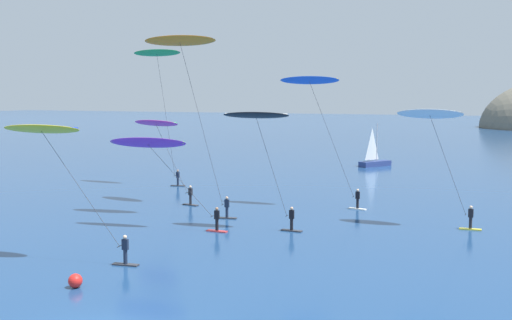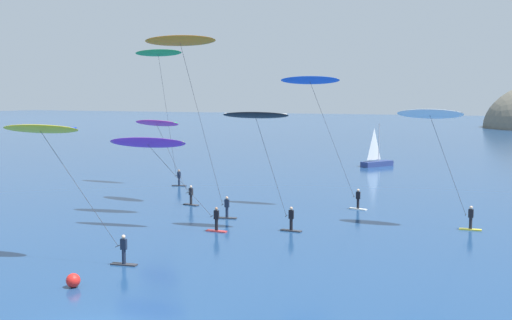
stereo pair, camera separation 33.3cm
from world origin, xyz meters
name	(u,v)px [view 1 (the left image)]	position (x,y,z in m)	size (l,w,h in m)	color
sailboat_near	(377,161)	(-5.43, 64.55, 0.64)	(3.79, 5.63, 5.70)	navy
kitesurfer_magenta	(159,129)	(-15.50, 27.92, 6.45)	(7.13, 2.16, 7.34)	#2D2D33
kitesurfer_black	(259,126)	(-2.47, 20.90, 7.31)	(5.75, 1.95, 8.34)	#2D2D33
kitesurfer_white	(433,122)	(8.26, 27.09, 7.48)	(6.12, 1.55, 8.52)	yellow
kitesurfer_blue	(314,91)	(-2.30, 31.33, 9.74)	(7.61, 1.49, 11.07)	silver
kitesurfer_purple	(153,149)	(-9.42, 18.10, 5.64)	(8.76, 2.12, 6.55)	red
kitesurfer_yellow	(48,140)	(-9.67, 8.19, 6.89)	(8.28, 2.24, 7.85)	#2D2D33
kitesurfer_green	(158,63)	(-21.49, 36.99, 12.75)	(6.06, 1.31, 14.21)	#2D2D33
kitesurfer_orange	(183,52)	(-9.77, 22.81, 12.64)	(7.39, 2.44, 13.98)	#2D2D33
marker_buoy	(75,281)	(-4.78, 4.50, 0.35)	(0.70, 0.70, 0.70)	red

